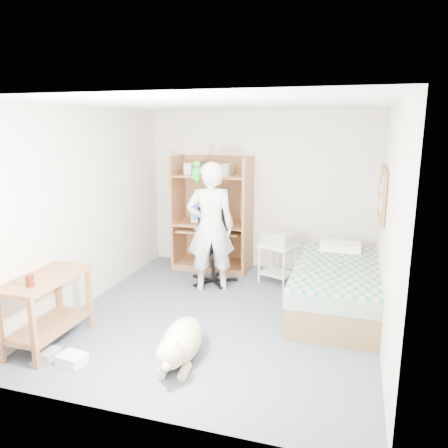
% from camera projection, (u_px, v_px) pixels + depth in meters
% --- Properties ---
extents(floor, '(4.00, 4.00, 0.00)m').
position_uv_depth(floor, '(223.00, 316.00, 5.33)').
color(floor, '#454D5E').
rests_on(floor, ground).
extents(wall_back, '(3.60, 0.02, 2.50)m').
position_uv_depth(wall_back, '(260.00, 191.00, 6.91)').
color(wall_back, beige).
rests_on(wall_back, floor).
extents(wall_right, '(0.02, 4.00, 2.50)m').
position_uv_depth(wall_right, '(388.00, 226.00, 4.53)').
color(wall_right, beige).
rests_on(wall_right, floor).
extents(wall_left, '(0.02, 4.00, 2.50)m').
position_uv_depth(wall_left, '(88.00, 207.00, 5.56)').
color(wall_left, beige).
rests_on(wall_left, floor).
extents(ceiling, '(3.60, 4.00, 0.02)m').
position_uv_depth(ceiling, '(223.00, 104.00, 4.77)').
color(ceiling, white).
rests_on(ceiling, wall_back).
extents(computer_hutch, '(1.20, 0.63, 1.80)m').
position_uv_depth(computer_hutch, '(213.00, 218.00, 6.96)').
color(computer_hutch, brown).
rests_on(computer_hutch, floor).
extents(bed, '(1.02, 2.02, 0.66)m').
position_uv_depth(bed, '(336.00, 287.00, 5.47)').
color(bed, brown).
rests_on(bed, floor).
extents(side_desk, '(0.50, 1.00, 0.75)m').
position_uv_depth(side_desk, '(47.00, 300.00, 4.54)').
color(side_desk, brown).
rests_on(side_desk, floor).
extents(corkboard, '(0.04, 0.94, 0.66)m').
position_uv_depth(corkboard, '(383.00, 194.00, 5.34)').
color(corkboard, '#946942').
rests_on(corkboard, wall_right).
extents(office_chair, '(0.62, 0.63, 1.08)m').
position_uv_depth(office_chair, '(213.00, 256.00, 6.41)').
color(office_chair, black).
rests_on(office_chair, floor).
extents(person, '(0.77, 0.64, 1.80)m').
position_uv_depth(person, '(211.00, 227.00, 5.99)').
color(person, silver).
rests_on(person, floor).
extents(parrot, '(0.13, 0.23, 0.36)m').
position_uv_depth(parrot, '(197.00, 172.00, 5.89)').
color(parrot, '#13831A').
rests_on(parrot, person).
extents(dog, '(0.48, 1.17, 0.44)m').
position_uv_depth(dog, '(181.00, 342.00, 4.29)').
color(dog, tan).
rests_on(dog, floor).
extents(printer_cart, '(0.59, 0.54, 0.58)m').
position_uv_depth(printer_cart, '(277.00, 258.00, 6.37)').
color(printer_cart, silver).
rests_on(printer_cart, floor).
extents(printer, '(0.51, 0.46, 0.18)m').
position_uv_depth(printer, '(278.00, 239.00, 6.31)').
color(printer, '#A6A6A1').
rests_on(printer, printer_cart).
extents(crt_monitor, '(0.40, 0.42, 0.37)m').
position_uv_depth(crt_monitor, '(206.00, 209.00, 6.97)').
color(crt_monitor, beige).
rests_on(crt_monitor, computer_hutch).
extents(keyboard, '(0.46, 0.20, 0.03)m').
position_uv_depth(keyboard, '(210.00, 229.00, 6.85)').
color(keyboard, beige).
rests_on(keyboard, computer_hutch).
extents(pencil_cup, '(0.08, 0.08, 0.12)m').
position_uv_depth(pencil_cup, '(231.00, 221.00, 6.79)').
color(pencil_cup, gold).
rests_on(pencil_cup, computer_hutch).
extents(drink_glass, '(0.08, 0.08, 0.12)m').
position_uv_depth(drink_glass, '(30.00, 280.00, 4.21)').
color(drink_glass, '#44150A').
rests_on(drink_glass, side_desk).
extents(floor_box_a, '(0.27, 0.23, 0.10)m').
position_uv_depth(floor_box_a, '(72.00, 359.00, 4.25)').
color(floor_box_a, white).
rests_on(floor_box_a, floor).
extents(floor_box_b, '(0.21, 0.24, 0.08)m').
position_uv_depth(floor_box_b, '(47.00, 354.00, 4.36)').
color(floor_box_b, '#A8A7A3').
rests_on(floor_box_b, floor).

